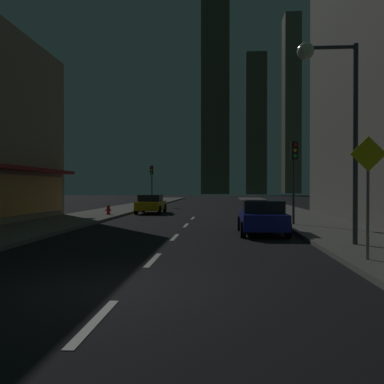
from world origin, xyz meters
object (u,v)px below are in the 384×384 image
(traffic_light_near_right, at_px, (294,164))
(pedestrian_crossing_sign, at_px, (368,187))
(car_parked_far, at_px, (151,204))
(fire_hydrant_far_left, at_px, (108,210))
(traffic_light_far_left, at_px, (152,176))
(car_parked_near, at_px, (262,217))
(street_lamp_right, at_px, (330,93))

(traffic_light_near_right, relative_size, pedestrian_crossing_sign, 1.33)
(car_parked_far, height_order, traffic_light_near_right, traffic_light_near_right)
(fire_hydrant_far_left, xyz_separation_m, traffic_light_far_left, (0.40, 15.28, 2.74))
(fire_hydrant_far_left, bearing_deg, car_parked_near, -46.53)
(car_parked_far, relative_size, fire_hydrant_far_left, 6.48)
(fire_hydrant_far_left, bearing_deg, traffic_light_far_left, 88.50)
(traffic_light_far_left, bearing_deg, street_lamp_right, -69.68)
(fire_hydrant_far_left, height_order, traffic_light_near_right, traffic_light_near_right)
(traffic_light_near_right, relative_size, traffic_light_far_left, 1.00)
(fire_hydrant_far_left, height_order, street_lamp_right, street_lamp_right)
(car_parked_far, bearing_deg, traffic_light_far_left, 99.39)
(traffic_light_near_right, distance_m, pedestrian_crossing_sign, 10.26)
(traffic_light_far_left, distance_m, street_lamp_right, 31.38)
(car_parked_far, height_order, traffic_light_far_left, traffic_light_far_left)
(car_parked_near, height_order, car_parked_far, same)
(car_parked_near, xyz_separation_m, pedestrian_crossing_sign, (2.00, -6.97, 1.28))
(car_parked_near, bearing_deg, pedestrian_crossing_sign, -74.00)
(fire_hydrant_far_left, bearing_deg, traffic_light_near_right, -30.84)
(traffic_light_far_left, bearing_deg, fire_hydrant_far_left, -91.50)
(car_parked_near, xyz_separation_m, fire_hydrant_far_left, (-9.50, 10.02, -0.29))
(car_parked_far, distance_m, street_lamp_right, 20.48)
(traffic_light_near_right, bearing_deg, traffic_light_far_left, 116.48)
(car_parked_far, distance_m, traffic_light_far_left, 11.90)
(traffic_light_far_left, distance_m, pedestrian_crossing_sign, 34.15)
(car_parked_near, distance_m, fire_hydrant_far_left, 13.81)
(fire_hydrant_far_left, bearing_deg, street_lamp_right, -51.33)
(car_parked_far, bearing_deg, car_parked_near, -62.47)
(traffic_light_near_right, bearing_deg, fire_hydrant_far_left, 149.16)
(fire_hydrant_far_left, distance_m, traffic_light_near_right, 13.56)
(fire_hydrant_far_left, bearing_deg, pedestrian_crossing_sign, -55.92)
(car_parked_far, relative_size, traffic_light_far_left, 1.01)
(pedestrian_crossing_sign, bearing_deg, traffic_light_far_left, 108.98)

